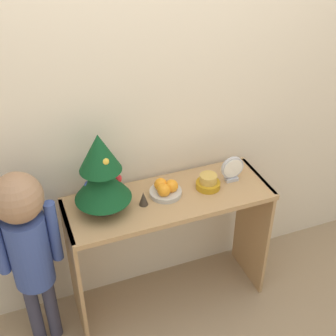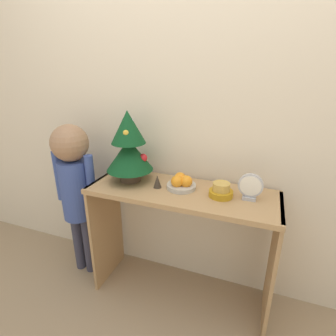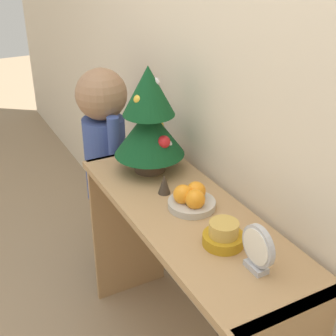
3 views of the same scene
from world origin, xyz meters
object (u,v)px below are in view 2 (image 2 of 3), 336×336
desk_clock (250,187)px  singing_bowl (221,191)px  figurine (157,181)px  mini_tree (129,146)px  child_figure (75,180)px  fruit_bowl (181,183)px

desk_clock → singing_bowl: bearing=-174.6°
desk_clock → figurine: desk_clock is taller
mini_tree → singing_bowl: mini_tree is taller
singing_bowl → child_figure: 1.00m
fruit_bowl → figurine: bearing=-164.1°
singing_bowl → desk_clock: size_ratio=0.88×
fruit_bowl → singing_bowl: 0.24m
desk_clock → child_figure: (-1.15, -0.04, -0.11)m
fruit_bowl → mini_tree: bearing=-179.7°
mini_tree → child_figure: 0.49m
fruit_bowl → desk_clock: size_ratio=1.15×
fruit_bowl → desk_clock: 0.40m
mini_tree → child_figure: size_ratio=0.39×
singing_bowl → mini_tree: bearing=177.8°
singing_bowl → figurine: size_ratio=1.69×
singing_bowl → desk_clock: desk_clock is taller
desk_clock → figurine: size_ratio=1.92×
mini_tree → child_figure: (-0.41, -0.05, -0.27)m
singing_bowl → child_figure: bearing=-178.4°
fruit_bowl → child_figure: 0.76m
figurine → child_figure: size_ratio=0.07×
figurine → child_figure: child_figure is taller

